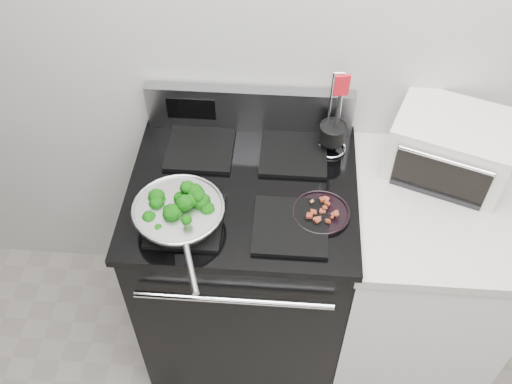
# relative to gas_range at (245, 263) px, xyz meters

# --- Properties ---
(back_wall) EXTENTS (4.00, 0.02, 2.70)m
(back_wall) POSITION_rel_gas_range_xyz_m (0.30, 0.34, 0.86)
(back_wall) COLOR beige
(back_wall) RESTS_ON ground
(gas_range) EXTENTS (0.79, 0.69, 1.13)m
(gas_range) POSITION_rel_gas_range_xyz_m (0.00, 0.00, 0.00)
(gas_range) COLOR black
(gas_range) RESTS_ON floor
(counter) EXTENTS (0.62, 0.68, 0.92)m
(counter) POSITION_rel_gas_range_xyz_m (0.68, -0.00, -0.03)
(counter) COLOR white
(counter) RESTS_ON floor
(skillet) EXTENTS (0.30, 0.46, 0.06)m
(skillet) POSITION_rel_gas_range_xyz_m (-0.19, -0.18, 0.51)
(skillet) COLOR silver
(skillet) RESTS_ON gas_range
(broccoli_pile) EXTENTS (0.23, 0.23, 0.08)m
(broccoli_pile) POSITION_rel_gas_range_xyz_m (-0.19, -0.18, 0.53)
(broccoli_pile) COLOR black
(broccoli_pile) RESTS_ON skillet
(bacon_plate) EXTENTS (0.19, 0.19, 0.04)m
(bacon_plate) POSITION_rel_gas_range_xyz_m (0.27, -0.11, 0.48)
(bacon_plate) COLOR black
(bacon_plate) RESTS_ON gas_range
(utensil_holder) EXTENTS (0.11, 0.11, 0.34)m
(utensil_holder) POSITION_rel_gas_range_xyz_m (0.30, 0.20, 0.52)
(utensil_holder) COLOR silver
(utensil_holder) RESTS_ON gas_range
(toaster_oven) EXTENTS (0.47, 0.41, 0.22)m
(toaster_oven) POSITION_rel_gas_range_xyz_m (0.71, 0.16, 0.54)
(toaster_oven) COLOR silver
(toaster_oven) RESTS_ON counter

